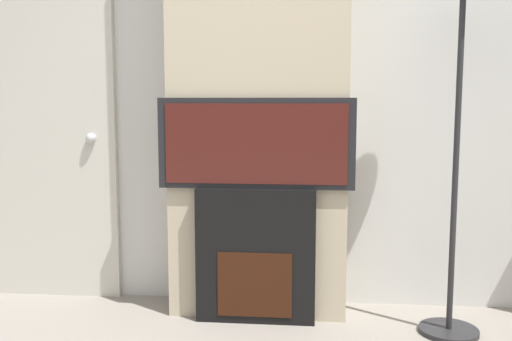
% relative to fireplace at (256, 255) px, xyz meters
% --- Properties ---
extents(wall_back, '(6.00, 0.06, 2.70)m').
position_rel_fireplace_xyz_m(wall_back, '(0.00, 0.35, 0.99)').
color(wall_back, silver).
rests_on(wall_back, ground_plane).
extents(chimney_breast, '(0.98, 0.32, 2.70)m').
position_rel_fireplace_xyz_m(chimney_breast, '(0.00, 0.16, 0.99)').
color(chimney_breast, '#BCAD8E').
rests_on(chimney_breast, ground_plane).
extents(fireplace, '(0.64, 0.15, 0.73)m').
position_rel_fireplace_xyz_m(fireplace, '(0.00, 0.00, 0.00)').
color(fireplace, black).
rests_on(fireplace, ground_plane).
extents(television, '(1.05, 0.07, 0.48)m').
position_rel_fireplace_xyz_m(television, '(0.00, -0.00, 0.61)').
color(television, black).
rests_on(television, fireplace).
extents(floor_lamp, '(0.31, 0.31, 1.87)m').
position_rel_fireplace_xyz_m(floor_lamp, '(1.02, -0.08, 1.04)').
color(floor_lamp, '#262628').
rests_on(floor_lamp, ground_plane).
extents(entry_door, '(0.93, 0.09, 2.04)m').
position_rel_fireplace_xyz_m(entry_door, '(-1.33, 0.29, 0.66)').
color(entry_door, beige).
rests_on(entry_door, ground_plane).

